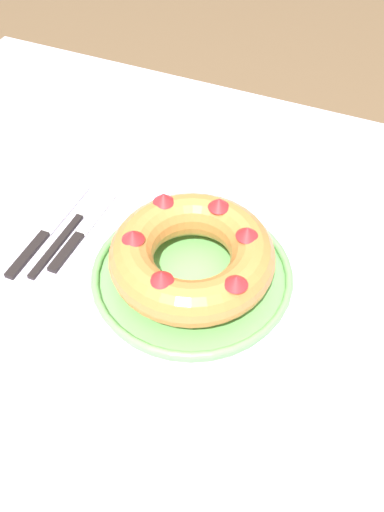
% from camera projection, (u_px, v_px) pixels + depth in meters
% --- Properties ---
extents(ground_plane, '(8.00, 8.00, 0.00)m').
position_uv_depth(ground_plane, '(200.00, 477.00, 1.47)').
color(ground_plane, brown).
extents(dining_table, '(1.49, 1.07, 0.74)m').
position_uv_depth(dining_table, '(204.00, 316.00, 0.98)').
color(dining_table, silver).
rests_on(dining_table, ground_plane).
extents(serving_dish, '(0.31, 0.31, 0.02)m').
position_uv_depth(serving_dish, '(192.00, 276.00, 0.92)').
color(serving_dish, '#6BB760').
rests_on(serving_dish, dining_table).
extents(bundt_cake, '(0.25, 0.25, 0.08)m').
position_uv_depth(bundt_cake, '(192.00, 255.00, 0.89)').
color(bundt_cake, '#C67538').
rests_on(bundt_cake, serving_dish).
extents(fork, '(0.02, 0.21, 0.01)m').
position_uv_depth(fork, '(71.00, 227.00, 1.00)').
color(fork, black).
rests_on(fork, dining_table).
extents(serving_knife, '(0.02, 0.24, 0.01)m').
position_uv_depth(serving_knife, '(44.00, 235.00, 0.99)').
color(serving_knife, black).
rests_on(serving_knife, dining_table).
extents(cake_knife, '(0.02, 0.20, 0.01)m').
position_uv_depth(cake_knife, '(79.00, 236.00, 0.99)').
color(cake_knife, black).
rests_on(cake_knife, dining_table).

